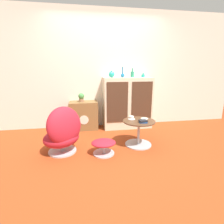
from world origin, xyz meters
name	(u,v)px	position (x,y,z in m)	size (l,w,h in m)	color
ground_plane	(117,150)	(0.00, 0.00, 0.00)	(12.00, 12.00, 0.00)	#9E3D19
wall_back	(105,70)	(0.00, 1.40, 1.30)	(6.40, 0.06, 2.60)	silver
sideboard	(127,103)	(0.46, 1.16, 0.58)	(1.09, 0.44, 1.15)	beige
tv_console	(84,115)	(-0.53, 1.18, 0.31)	(0.61, 0.39, 0.63)	brown
egg_chair	(63,132)	(-0.87, 0.05, 0.36)	(0.81, 0.80, 0.80)	#B7B7BC
ottoman	(104,145)	(-0.24, -0.09, 0.16)	(0.39, 0.34, 0.24)	#B7B7BC
coffee_table	(139,131)	(0.42, 0.14, 0.26)	(0.57, 0.57, 0.46)	#B7B7BC
vase_leftmost	(112,74)	(0.10, 1.16, 1.22)	(0.13, 0.13, 0.15)	teal
vase_inner_left	(123,75)	(0.35, 1.16, 1.21)	(0.09, 0.09, 0.23)	#196699
vase_inner_right	(132,74)	(0.57, 1.16, 1.22)	(0.08, 0.08, 0.20)	#2D8E6B
vase_rightmost	(143,76)	(0.82, 1.16, 1.18)	(0.08, 0.08, 0.10)	teal
potted_plant	(81,97)	(-0.57, 1.18, 0.73)	(0.13, 0.13, 0.19)	#996B4C
teacup	(131,118)	(0.31, 0.26, 0.48)	(0.13, 0.13, 0.06)	white
book_stack	(143,121)	(0.45, 0.03, 0.48)	(0.14, 0.13, 0.04)	#1E478C
bowl	(144,119)	(0.53, 0.20, 0.47)	(0.14, 0.14, 0.04)	beige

